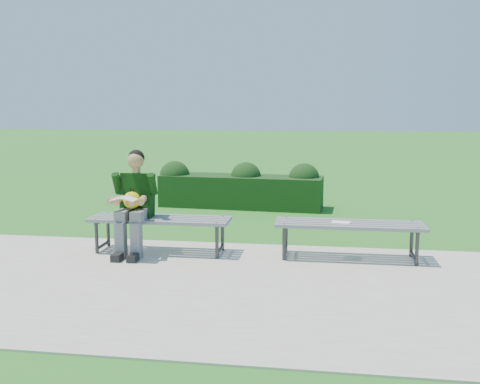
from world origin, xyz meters
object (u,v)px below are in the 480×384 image
object	(u,v)px
seated_boy	(134,199)
paper_sheet	(341,222)
bench_right	(349,227)
hedge	(241,187)
bench_left	(160,222)

from	to	relation	value
seated_boy	paper_sheet	bearing A→B (deg)	2.90
bench_right	seated_boy	size ratio (longest dim) A/B	1.37
paper_sheet	seated_boy	bearing A→B (deg)	-177.10
hedge	bench_left	xyz separation A→B (m)	(-0.54, -3.44, 0.04)
hedge	paper_sheet	size ratio (longest dim) A/B	12.73
bench_left	bench_right	world-z (taller)	same
bench_left	seated_boy	distance (m)	0.43
hedge	seated_boy	world-z (taller)	seated_boy
hedge	paper_sheet	bearing A→B (deg)	-62.92
hedge	seated_boy	size ratio (longest dim) A/B	2.41
bench_right	paper_sheet	bearing A→B (deg)	-180.00
bench_right	paper_sheet	xyz separation A→B (m)	(-0.10, -0.00, 0.06)
hedge	seated_boy	distance (m)	3.65
bench_left	seated_boy	size ratio (longest dim) A/B	1.37
bench_right	seated_boy	distance (m)	2.70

